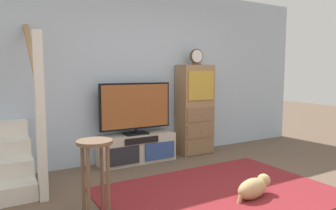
# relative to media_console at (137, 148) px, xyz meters

# --- Properties ---
(back_wall) EXTENTS (6.40, 0.12, 2.70)m
(back_wall) POSITION_rel_media_console_xyz_m (0.30, 0.27, 1.13)
(back_wall) COLOR #A8BCD1
(back_wall) RESTS_ON ground_plane
(area_rug) EXTENTS (2.60, 1.80, 0.01)m
(area_rug) POSITION_rel_media_console_xyz_m (0.30, -1.59, -0.21)
(area_rug) COLOR maroon
(area_rug) RESTS_ON ground_plane
(media_console) EXTENTS (1.18, 0.38, 0.43)m
(media_console) POSITION_rel_media_console_xyz_m (0.00, 0.00, 0.00)
(media_console) COLOR #BCB29E
(media_console) RESTS_ON ground_plane
(television) EXTENTS (1.13, 0.22, 0.78)m
(television) POSITION_rel_media_console_xyz_m (0.00, 0.02, 0.63)
(television) COLOR black
(television) RESTS_ON media_console
(side_cabinet) EXTENTS (0.58, 0.38, 1.49)m
(side_cabinet) POSITION_rel_media_console_xyz_m (1.08, 0.01, 0.53)
(side_cabinet) COLOR #93704C
(side_cabinet) RESTS_ON ground_plane
(desk_clock) EXTENTS (0.24, 0.08, 0.26)m
(desk_clock) POSITION_rel_media_console_xyz_m (1.09, -0.00, 1.41)
(desk_clock) COLOR #4C3823
(desk_clock) RESTS_ON side_cabinet
(bar_stool_near) EXTENTS (0.34, 0.34, 0.74)m
(bar_stool_near) POSITION_rel_media_console_xyz_m (-1.07, -1.42, 0.33)
(bar_stool_near) COLOR brown
(bar_stool_near) RESTS_ON ground_plane
(dog) EXTENTS (0.54, 0.27, 0.23)m
(dog) POSITION_rel_media_console_xyz_m (0.55, -1.87, -0.10)
(dog) COLOR tan
(dog) RESTS_ON ground_plane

